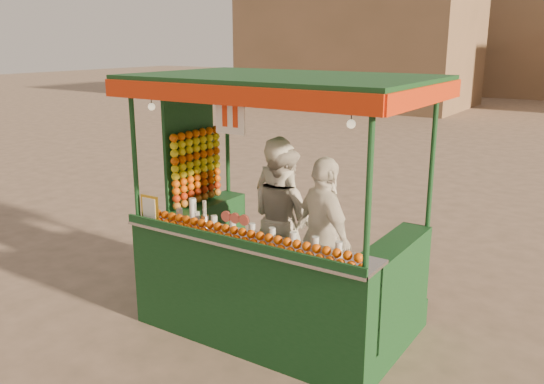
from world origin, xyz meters
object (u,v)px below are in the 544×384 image
Objects in this scene: vendor_middle at (283,218)px; vendor_right at (324,236)px; vendor_left at (279,213)px; juice_cart at (269,251)px.

vendor_right reaches higher than vendor_middle.
vendor_left is at bearing 47.41° from vendor_middle.
vendor_right is at bearing 163.60° from vendor_left.
juice_cart is at bearing 123.44° from vendor_middle.
vendor_middle is 0.71m from vendor_right.
vendor_middle is (0.04, 0.02, -0.05)m from vendor_left.
vendor_left is (-0.11, 0.37, 0.30)m from juice_cart.
vendor_middle is at bearing 9.42° from vendor_right.
vendor_left reaches higher than vendor_middle.
vendor_right is at bearing 9.65° from juice_cart.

